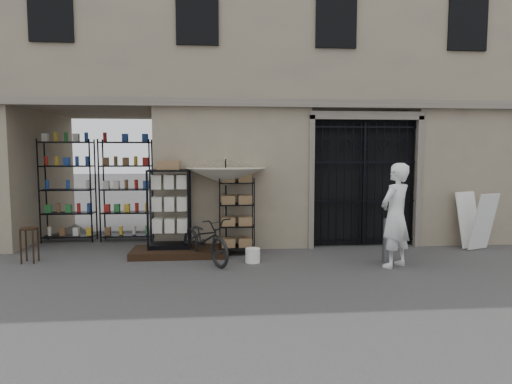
{
  "coord_description": "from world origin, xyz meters",
  "views": [
    {
      "loc": [
        -1.54,
        -7.43,
        2.14
      ],
      "look_at": [
        -0.8,
        1.4,
        1.35
      ],
      "focal_mm": 30.0,
      "sensor_mm": 36.0,
      "label": 1
    }
  ],
  "objects": [
    {
      "name": "bicycle",
      "position": [
        -1.85,
        0.97,
        0.0
      ],
      "size": [
        1.0,
        1.1,
        1.74
      ],
      "primitive_type": "imported",
      "rotation": [
        0.0,
        0.0,
        0.55
      ],
      "color": "black",
      "rests_on": "ground"
    },
    {
      "name": "wooden_stool",
      "position": [
        -5.3,
        1.21,
        0.37
      ],
      "size": [
        0.43,
        0.43,
        0.7
      ],
      "rotation": [
        0.0,
        0.0,
        0.41
      ],
      "color": "black",
      "rests_on": "ground"
    },
    {
      "name": "shop_recess",
      "position": [
        -4.5,
        2.8,
        1.5
      ],
      "size": [
        3.0,
        1.7,
        3.0
      ],
      "primitive_type": "cube",
      "color": "black",
      "rests_on": "ground"
    },
    {
      "name": "easel_sign",
      "position": [
        4.17,
        1.61,
        0.65
      ],
      "size": [
        0.8,
        0.85,
        1.26
      ],
      "rotation": [
        0.0,
        0.0,
        0.36
      ],
      "color": "silver",
      "rests_on": "ground"
    },
    {
      "name": "shopkeeper",
      "position": [
        1.75,
        0.3,
        0.0
      ],
      "size": [
        1.69,
        2.04,
        0.47
      ],
      "primitive_type": "imported",
      "rotation": [
        0.0,
        0.0,
        3.73
      ],
      "color": "silver",
      "rests_on": "ground"
    },
    {
      "name": "iron_gate",
      "position": [
        1.75,
        2.28,
        1.5
      ],
      "size": [
        2.5,
        0.21,
        3.0
      ],
      "color": "black",
      "rests_on": "ground"
    },
    {
      "name": "ground",
      "position": [
        0.0,
        0.0,
        0.0
      ],
      "size": [
        80.0,
        80.0,
        0.0
      ],
      "primitive_type": "plane",
      "color": "black",
      "rests_on": "ground"
    },
    {
      "name": "white_bucket",
      "position": [
        -0.91,
        0.85,
        0.14
      ],
      "size": [
        0.3,
        0.3,
        0.28
      ],
      "primitive_type": "cylinder",
      "rotation": [
        0.0,
        0.0,
        0.01
      ],
      "color": "white",
      "rests_on": "ground"
    },
    {
      "name": "shop_shelving",
      "position": [
        -4.55,
        3.3,
        1.25
      ],
      "size": [
        2.7,
        0.5,
        2.5
      ],
      "primitive_type": "cube",
      "color": "black",
      "rests_on": "ground"
    },
    {
      "name": "market_umbrella",
      "position": [
        -1.42,
        1.74,
        1.76
      ],
      "size": [
        1.69,
        1.72,
        2.44
      ],
      "rotation": [
        0.0,
        0.0,
        0.14
      ],
      "color": "black",
      "rests_on": "ground"
    },
    {
      "name": "steel_bollard",
      "position": [
        1.72,
        0.61,
        0.44
      ],
      "size": [
        0.17,
        0.17,
        0.88
      ],
      "primitive_type": "cylinder",
      "rotation": [
        0.0,
        0.0,
        0.04
      ],
      "color": "slate",
      "rests_on": "ground"
    },
    {
      "name": "wire_rack",
      "position": [
        -1.2,
        1.61,
        0.8
      ],
      "size": [
        0.81,
        0.65,
        1.64
      ],
      "rotation": [
        0.0,
        0.0,
        -0.22
      ],
      "color": "black",
      "rests_on": "ground"
    },
    {
      "name": "main_building",
      "position": [
        0.0,
        4.0,
        4.5
      ],
      "size": [
        14.0,
        4.0,
        9.0
      ],
      "primitive_type": "cube",
      "color": "gray",
      "rests_on": "ground"
    },
    {
      "name": "display_cabinet",
      "position": [
        -2.61,
        1.65,
        0.9
      ],
      "size": [
        0.97,
        0.8,
        1.8
      ],
      "rotation": [
        0.0,
        0.0,
        0.42
      ],
      "color": "black",
      "rests_on": "step_platform"
    },
    {
      "name": "step_platform",
      "position": [
        -2.4,
        1.55,
        0.07
      ],
      "size": [
        2.0,
        0.9,
        0.15
      ],
      "primitive_type": "cube",
      "color": "black",
      "rests_on": "ground"
    }
  ]
}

